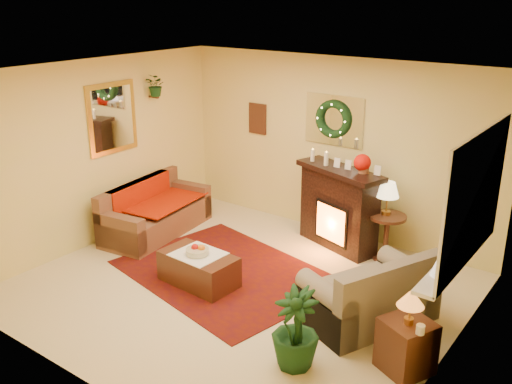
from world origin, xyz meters
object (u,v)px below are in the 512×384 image
Objects in this scene: end_table_square at (406,345)px; coffee_table at (199,268)px; fireplace at (339,210)px; side_table_round at (386,237)px; sofa at (156,206)px; loveseat at (369,285)px.

coffee_table is (-2.73, 0.11, -0.06)m from end_table_square.
fireplace is 1.85× the size of side_table_round.
fireplace is (2.41, 1.19, 0.12)m from sofa.
sofa is 2.78× the size of side_table_round.
side_table_round reaches higher than coffee_table.
coffee_table is (-0.84, -2.01, -0.34)m from fireplace.
coffee_table is (-1.57, -2.00, -0.11)m from side_table_round.
sofa is 4.40m from end_table_square.
loveseat is at bearing -33.84° from fireplace.
loveseat is 2.64× the size of end_table_square.
loveseat is at bearing 16.83° from coffee_table.
loveseat is 1.58m from side_table_round.
fireplace reaches higher than sofa.
sofa is at bearing 167.74° from end_table_square.
sofa is at bearing -159.50° from side_table_round.
side_table_round is 2.55m from coffee_table.
loveseat reaches higher than sofa.
sofa is 3.63m from loveseat.
end_table_square is at bearing -30.58° from fireplace.
loveseat reaches higher than end_table_square.
loveseat is (3.61, -0.33, -0.01)m from sofa.
coffee_table is at bearing -94.90° from fireplace.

